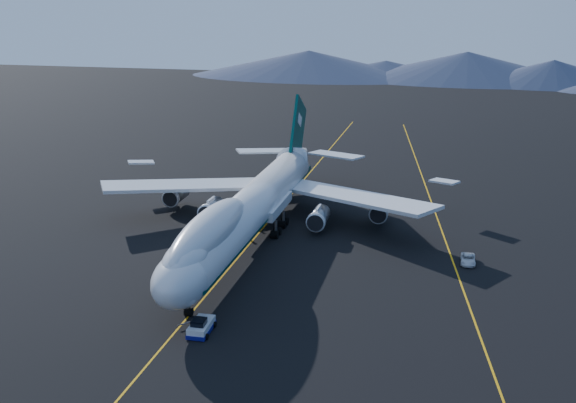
# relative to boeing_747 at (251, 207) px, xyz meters

# --- Properties ---
(ground) EXTENTS (500.00, 500.00, 0.00)m
(ground) POSITION_rel_boeing_747_xyz_m (-0.00, -0.03, -5.81)
(ground) COLOR black
(ground) RESTS_ON ground
(taxiway_line_main) EXTENTS (0.25, 220.00, 0.01)m
(taxiway_line_main) POSITION_rel_boeing_747_xyz_m (-0.00, -0.03, -5.80)
(taxiway_line_main) COLOR #EEA50E
(taxiway_line_main) RESTS_ON ground
(taxiway_line_side) EXTENTS (28.08, 198.09, 0.01)m
(taxiway_line_side) POSITION_rel_boeing_747_xyz_m (30.00, 9.97, -5.80)
(taxiway_line_side) COLOR #EEA50E
(taxiway_line_side) RESTS_ON ground
(boeing_747) EXTENTS (59.62, 72.43, 19.37)m
(boeing_747) POSITION_rel_boeing_747_xyz_m (0.00, 0.00, 0.00)
(boeing_747) COLOR silver
(boeing_747) RESTS_ON ground
(pushback_tug) EXTENTS (2.73, 4.57, 1.95)m
(pushback_tug) POSITION_rel_boeing_747_xyz_m (3.00, -29.97, -5.20)
(pushback_tug) COLOR silver
(pushback_tug) RESTS_ON ground
(service_van) EXTENTS (2.12, 4.55, 1.26)m
(service_van) POSITION_rel_boeing_747_xyz_m (33.65, -1.10, -5.18)
(service_van) COLOR silver
(service_van) RESTS_ON ground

